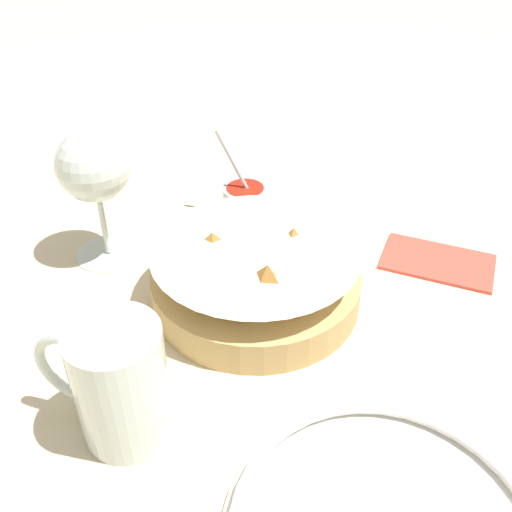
{
  "coord_description": "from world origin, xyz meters",
  "views": [
    {
      "loc": [
        -0.18,
        0.47,
        0.41
      ],
      "look_at": [
        -0.03,
        0.02,
        0.06
      ],
      "focal_mm": 40.0,
      "sensor_mm": 36.0,
      "label": 1
    }
  ],
  "objects": [
    {
      "name": "beer_mug",
      "position": [
        0.02,
        0.22,
        0.05
      ],
      "size": [
        0.12,
        0.08,
        0.11
      ],
      "color": "silver",
      "rests_on": "ground_plane"
    },
    {
      "name": "napkin",
      "position": [
        -0.21,
        -0.11,
        0.0
      ],
      "size": [
        0.13,
        0.08,
        0.01
      ],
      "color": "#DB4C3D",
      "rests_on": "ground_plane"
    },
    {
      "name": "sauce_cup",
      "position": [
        0.04,
        -0.14,
        0.02
      ],
      "size": [
        0.07,
        0.06,
        0.12
      ],
      "color": "#B7B7BC",
      "rests_on": "ground_plane"
    },
    {
      "name": "food_basket",
      "position": [
        -0.03,
        0.02,
        0.03
      ],
      "size": [
        0.22,
        0.22,
        0.08
      ],
      "color": "tan",
      "rests_on": "ground_plane"
    },
    {
      "name": "ground_plane",
      "position": [
        0.0,
        0.0,
        0.0
      ],
      "size": [
        4.0,
        4.0,
        0.0
      ],
      "primitive_type": "plane",
      "color": "beige"
    },
    {
      "name": "wine_glass",
      "position": [
        0.17,
        -0.0,
        0.11
      ],
      "size": [
        0.08,
        0.08,
        0.16
      ],
      "color": "silver",
      "rests_on": "ground_plane"
    }
  ]
}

